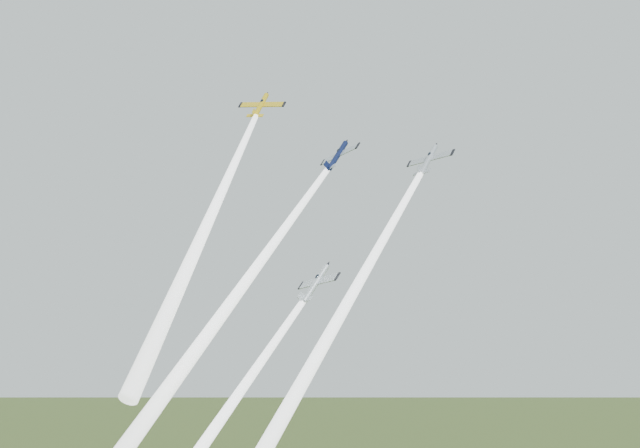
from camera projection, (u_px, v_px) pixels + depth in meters
The scene contains 7 objects.
plane_yellow at pixel (261, 106), 137.88m from camera, with size 8.53×8.46×1.34m, color gold, non-canonical shape.
smoke_trail_yellow at pixel (204, 232), 114.79m from camera, with size 2.48×2.48×58.10m, color white, non-canonical shape.
plane_navy at pixel (338, 156), 127.90m from camera, with size 8.65×8.58×1.35m, color #0D163D, non-canonical shape.
smoke_trail_navy at pixel (228, 306), 110.80m from camera, with size 2.48×2.48×57.75m, color white, non-canonical shape.
plane_silver_right at pixel (428, 160), 118.67m from camera, with size 8.24×8.18×1.29m, color #B5BBC4, non-canonical shape.
smoke_trail_silver_right at pixel (308, 372), 95.88m from camera, with size 2.48×2.48×72.85m, color white, non-canonical shape.
plane_silver_low at pixel (316, 283), 110.34m from camera, with size 8.61×8.54×1.35m, color silver, non-canonical shape.
Camera 1 is at (53.58, -110.94, 75.44)m, focal length 45.00 mm.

